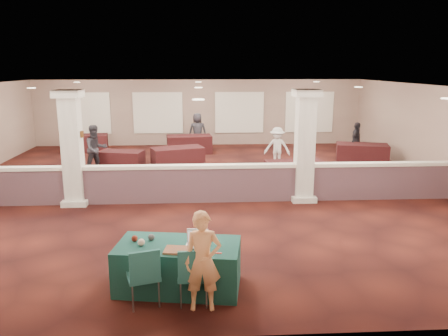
{
  "coord_description": "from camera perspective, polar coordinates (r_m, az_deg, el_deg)",
  "views": [
    {
      "loc": [
        0.01,
        -13.58,
        3.81
      ],
      "look_at": [
        0.67,
        -2.0,
        1.11
      ],
      "focal_mm": 35.0,
      "sensor_mm": 36.0,
      "label": 1
    }
  ],
  "objects": [
    {
      "name": "ground",
      "position": [
        14.1,
        -3.19,
        -2.59
      ],
      "size": [
        16.0,
        16.0,
        0.0
      ],
      "primitive_type": "plane",
      "color": "#411710",
      "rests_on": "ground"
    },
    {
      "name": "wall_back",
      "position": [
        21.69,
        -3.3,
        7.23
      ],
      "size": [
        16.0,
        0.04,
        3.2
      ],
      "primitive_type": "cube",
      "color": "#84685B",
      "rests_on": "ground"
    },
    {
      "name": "wall_front",
      "position": [
        6.0,
        -3.19,
        -8.53
      ],
      "size": [
        16.0,
        0.04,
        3.2
      ],
      "primitive_type": "cube",
      "color": "#84685B",
      "rests_on": "ground"
    },
    {
      "name": "wall_right",
      "position": [
        15.9,
        26.99,
        3.69
      ],
      "size": [
        0.04,
        16.0,
        3.2
      ],
      "primitive_type": "cube",
      "color": "#84685B",
      "rests_on": "ground"
    },
    {
      "name": "ceiling",
      "position": [
        13.59,
        -3.37,
        10.51
      ],
      "size": [
        16.0,
        16.0,
        0.02
      ],
      "primitive_type": "cube",
      "color": "silver",
      "rests_on": "wall_back"
    },
    {
      "name": "partition_wall",
      "position": [
        12.5,
        -3.21,
        -1.95
      ],
      "size": [
        15.6,
        0.28,
        1.1
      ],
      "color": "#593C46",
      "rests_on": "ground"
    },
    {
      "name": "column_left",
      "position": [
        12.76,
        -19.21,
        2.57
      ],
      "size": [
        0.72,
        0.72,
        3.2
      ],
      "color": "beige",
      "rests_on": "ground"
    },
    {
      "name": "column_right",
      "position": [
        12.63,
        10.49,
        2.98
      ],
      "size": [
        0.72,
        0.72,
        3.2
      ],
      "color": "beige",
      "rests_on": "ground"
    },
    {
      "name": "sconce_left",
      "position": [
        12.79,
        -20.54,
        4.14
      ],
      "size": [
        0.12,
        0.12,
        0.18
      ],
      "color": "brown",
      "rests_on": "column_left"
    },
    {
      "name": "sconce_right",
      "position": [
        12.63,
        -18.11,
        4.22
      ],
      "size": [
        0.12,
        0.12,
        0.18
      ],
      "color": "brown",
      "rests_on": "column_left"
    },
    {
      "name": "near_table",
      "position": [
        7.86,
        -5.97,
        -12.62
      ],
      "size": [
        2.25,
        1.36,
        0.81
      ],
      "primitive_type": "cube",
      "rotation": [
        0.0,
        0.0,
        -0.15
      ],
      "color": "#0E3533",
      "rests_on": "ground"
    },
    {
      "name": "conf_chair_main",
      "position": [
        7.24,
        -4.01,
        -13.34
      ],
      "size": [
        0.51,
        0.52,
        1.0
      ],
      "rotation": [
        0.0,
        0.0,
        -0.02
      ],
      "color": "#215F61",
      "rests_on": "ground"
    },
    {
      "name": "conf_chair_side",
      "position": [
        7.29,
        -10.42,
        -13.24
      ],
      "size": [
        0.63,
        0.63,
        1.02
      ],
      "rotation": [
        0.0,
        0.0,
        0.29
      ],
      "color": "#215F61",
      "rests_on": "ground"
    },
    {
      "name": "woman",
      "position": [
        7.04,
        -2.8,
        -12.07
      ],
      "size": [
        0.59,
        0.39,
        1.63
      ],
      "primitive_type": "imported",
      "rotation": [
        0.0,
        0.0,
        -0.0
      ],
      "color": "#FFA96E",
      "rests_on": "ground"
    },
    {
      "name": "far_table_front_left",
      "position": [
        17.2,
        -13.24,
        1.09
      ],
      "size": [
        1.79,
        1.19,
        0.66
      ],
      "primitive_type": "cube",
      "rotation": [
        0.0,
        0.0,
        -0.24
      ],
      "color": "black",
      "rests_on": "ground"
    },
    {
      "name": "far_table_front_center",
      "position": [
        16.95,
        -6.06,
        1.39
      ],
      "size": [
        2.14,
        1.53,
        0.78
      ],
      "primitive_type": "cube",
      "rotation": [
        0.0,
        0.0,
        0.32
      ],
      "color": "black",
      "rests_on": "ground"
    },
    {
      "name": "far_table_front_right",
      "position": [
        14.63,
        9.25,
        -0.61
      ],
      "size": [
        2.01,
        1.2,
        0.77
      ],
      "primitive_type": "cube",
      "rotation": [
        0.0,
        0.0,
        0.14
      ],
      "color": "black",
      "rests_on": "ground"
    },
    {
      "name": "far_table_back_left",
      "position": [
        21.02,
        -17.56,
        3.12
      ],
      "size": [
        2.02,
        1.22,
        0.77
      ],
      "primitive_type": "cube",
      "rotation": [
        0.0,
        0.0,
        0.15
      ],
      "color": "black",
      "rests_on": "ground"
    },
    {
      "name": "far_table_back_center",
      "position": [
        19.72,
        -4.55,
        3.1
      ],
      "size": [
        2.07,
        1.21,
        0.8
      ],
      "primitive_type": "cube",
      "rotation": [
        0.0,
        0.0,
        0.12
      ],
      "color": "black",
      "rests_on": "ground"
    },
    {
      "name": "far_table_back_right",
      "position": [
        18.31,
        17.57,
        1.76
      ],
      "size": [
        2.18,
        1.48,
        0.81
      ],
      "primitive_type": "cube",
      "rotation": [
        0.0,
        0.0,
        -0.27
      ],
      "color": "black",
      "rests_on": "ground"
    },
    {
      "name": "attendee_a",
      "position": [
        16.57,
        -16.4,
        2.38
      ],
      "size": [
        0.96,
        0.87,
        1.76
      ],
      "primitive_type": "imported",
      "rotation": [
        0.0,
        0.0,
        0.63
      ],
      "color": "black",
      "rests_on": "ground"
    },
    {
      "name": "attendee_b",
      "position": [
        16.95,
        6.95,
        2.7
      ],
      "size": [
        1.08,
        0.74,
        1.55
      ],
      "primitive_type": "imported",
      "rotation": [
        0.0,
        0.0,
        -0.31
      ],
      "color": "beige",
      "rests_on": "ground"
    },
    {
      "name": "attendee_c",
      "position": [
        18.93,
        16.86,
        3.36
      ],
      "size": [
        0.9,
        1.01,
        1.58
      ],
      "primitive_type": "imported",
      "rotation": [
        0.0,
        0.0,
        0.95
      ],
      "color": "black",
      "rests_on": "ground"
    },
    {
      "name": "attendee_d",
      "position": [
        20.53,
        -3.47,
        4.82
      ],
      "size": [
        0.86,
        0.48,
        1.72
      ],
      "primitive_type": "imported",
      "rotation": [
        0.0,
        0.0,
        3.17
      ],
      "color": "black",
      "rests_on": "ground"
    },
    {
      "name": "laptop_base",
      "position": [
        7.58,
        -3.6,
        -10.11
      ],
      "size": [
        0.4,
        0.31,
        0.02
      ],
      "primitive_type": "cube",
      "rotation": [
        0.0,
        0.0,
        -0.15
      ],
      "color": "#BBBBC0",
      "rests_on": "near_table"
    },
    {
      "name": "laptop_screen",
      "position": [
        7.65,
        -3.47,
        -8.82
      ],
      "size": [
        0.37,
        0.07,
        0.25
      ],
      "primitive_type": "cube",
      "rotation": [
        0.0,
        0.0,
        -0.15
      ],
      "color": "#BBBBC0",
      "rests_on": "near_table"
    },
    {
      "name": "screen_glow",
      "position": [
        7.65,
        -3.48,
        -8.95
      ],
      "size": [
        0.33,
        0.05,
        0.21
      ],
      "primitive_type": "cube",
      "rotation": [
        0.0,
        0.0,
        -0.15
      ],
      "color": "silver",
      "rests_on": "near_table"
    },
    {
      "name": "knitting",
      "position": [
        7.43,
        -6.04,
        -10.62
      ],
      "size": [
        0.49,
        0.4,
        0.03
      ],
      "primitive_type": "cube",
      "rotation": [
        0.0,
        0.0,
        -0.15
      ],
      "color": "#B2531C",
      "rests_on": "near_table"
    },
    {
      "name": "yarn_cream",
      "position": [
        7.71,
        -10.75,
        -9.51
      ],
      "size": [
        0.12,
        0.12,
        0.12
      ],
      "primitive_type": "sphere",
      "color": "beige",
      "rests_on": "near_table"
    },
    {
      "name": "yarn_red",
      "position": [
        7.91,
        -11.6,
        -9.01
      ],
      "size": [
        0.11,
        0.11,
        0.11
      ],
      "primitive_type": "sphere",
      "color": "maroon",
      "rests_on": "near_table"
    },
    {
      "name": "yarn_grey",
      "position": [
        7.9,
        -9.47,
        -8.91
      ],
      "size": [
        0.12,
        0.12,
        0.12
      ],
      "primitive_type": "sphere",
      "color": "#46454A",
      "rests_on": "near_table"
    },
    {
      "name": "scissors",
      "position": [
        7.3,
        -0.83,
        -11.05
      ],
      "size": [
        0.14,
        0.05,
        0.01
      ],
      "primitive_type": "cube",
      "rotation": [
        0.0,
        0.0,
        -0.15
      ],
      "color": "red",
      "rests_on": "near_table"
    }
  ]
}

